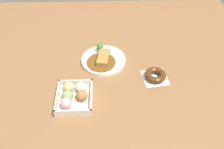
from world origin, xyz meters
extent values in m
plane|color=brown|center=(0.00, 0.00, 0.00)|extent=(1.60, 1.60, 0.00)
cylinder|color=white|center=(-0.14, -0.06, 0.01)|extent=(0.23, 0.23, 0.02)
cylinder|color=brown|center=(-0.11, -0.07, 0.02)|extent=(0.15, 0.15, 0.01)
cube|color=#A87538|center=(-0.13, -0.06, 0.04)|extent=(0.12, 0.07, 0.02)
cylinder|color=white|center=(-0.17, -0.04, 0.02)|extent=(0.07, 0.07, 0.00)
ellipsoid|color=yellow|center=(-0.17, -0.04, 0.03)|extent=(0.03, 0.03, 0.02)
cylinder|color=#8CB766|center=(-0.20, -0.07, 0.03)|extent=(0.01, 0.01, 0.02)
sphere|color=#387A2D|center=(-0.20, -0.07, 0.05)|extent=(0.04, 0.04, 0.04)
cube|color=beige|center=(0.12, -0.19, 0.01)|extent=(0.18, 0.16, 0.01)
cube|color=beige|center=(0.04, -0.19, 0.03)|extent=(0.01, 0.16, 0.03)
cube|color=beige|center=(0.21, -0.19, 0.03)|extent=(0.01, 0.16, 0.03)
cube|color=beige|center=(0.12, -0.26, 0.03)|extent=(0.18, 0.01, 0.03)
cube|color=beige|center=(0.12, -0.11, 0.03)|extent=(0.18, 0.01, 0.03)
sphere|color=#DBB77A|center=(0.07, -0.22, 0.04)|extent=(0.05, 0.05, 0.05)
sphere|color=#84A860|center=(0.13, -0.22, 0.04)|extent=(0.05, 0.05, 0.05)
sphere|color=pink|center=(0.17, -0.22, 0.04)|extent=(0.05, 0.05, 0.05)
sphere|color=#EFE5C6|center=(0.08, -0.16, 0.04)|extent=(0.05, 0.05, 0.05)
sphere|color=#9E6B3D|center=(0.13, -0.15, 0.04)|extent=(0.05, 0.05, 0.05)
cube|color=white|center=(-0.01, 0.20, 0.00)|extent=(0.13, 0.13, 0.00)
torus|color=#4C2B14|center=(-0.01, 0.20, 0.02)|extent=(0.10, 0.10, 0.03)
camera|label=1|loc=(0.81, -0.04, 0.84)|focal=38.06mm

